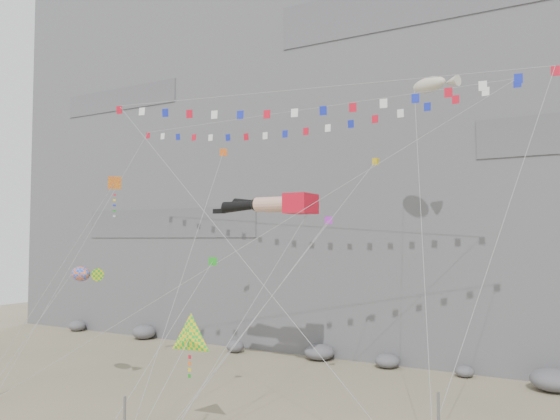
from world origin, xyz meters
name	(u,v)px	position (x,y,z in m)	size (l,w,h in m)	color
ground	(196,416)	(0.00, 0.00, 0.00)	(120.00, 120.00, 0.00)	gray
cliff	(375,108)	(0.00, 32.00, 25.00)	(80.00, 28.00, 50.00)	slate
talus_boulders	(319,353)	(0.00, 17.00, 0.60)	(60.00, 3.00, 1.20)	slate
legs_kite	(274,205)	(0.88, 7.59, 12.78)	(7.70, 16.87, 20.13)	red
flag_banner_upper	(295,111)	(1.07, 10.49, 20.08)	(31.40, 15.53, 28.57)	red
flag_banner_lower	(309,89)	(5.26, 4.33, 19.74)	(27.45, 8.94, 22.52)	red
harlequin_kite	(114,183)	(-9.91, 2.86, 14.42)	(6.29, 7.71, 16.69)	red
fish_windsock	(81,274)	(-10.17, 0.19, 7.95)	(4.67, 6.43, 9.89)	#F25B0C
delta_kite	(189,338)	(1.96, -3.16, 5.17)	(2.64, 5.60, 7.50)	yellow
blimp_windsock	(429,86)	(11.09, 11.08, 20.83)	(5.04, 13.79, 24.50)	beige
small_kite_a	(222,156)	(-3.84, 7.90, 16.69)	(4.37, 14.13, 21.94)	#FF6115
small_kite_b	(326,224)	(5.76, 5.75, 11.32)	(5.26, 10.98, 16.15)	purple
small_kite_c	(211,264)	(0.32, 0.93, 8.85)	(1.16, 9.39, 12.55)	#179617
small_kite_d	(370,168)	(8.17, 7.37, 14.91)	(6.66, 15.47, 22.21)	yellow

